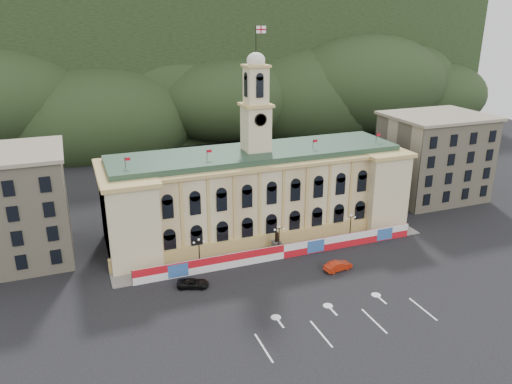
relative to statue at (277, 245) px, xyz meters
name	(u,v)px	position (x,y,z in m)	size (l,w,h in m)	color
ground	(326,304)	(0.00, -18.00, -1.19)	(260.00, 260.00, 0.00)	black
lane_markings	(344,323)	(0.00, -23.00, -1.18)	(26.00, 10.00, 0.02)	white
hill_ridge	(158,73)	(0.03, 103.99, 18.30)	(230.00, 80.00, 64.00)	black
city_hall	(257,191)	(0.00, 9.63, 6.66)	(56.20, 17.60, 37.10)	beige
side_building_left	(1,208)	(-43.00, 12.93, 8.14)	(21.00, 17.00, 18.60)	tan
side_building_right	(434,156)	(43.00, 12.93, 8.14)	(21.00, 17.00, 18.60)	tan
hoarding_fence	(284,251)	(0.06, -2.93, 0.06)	(50.00, 0.44, 2.50)	red
pavement	(277,251)	(0.00, -0.25, -1.11)	(56.00, 5.50, 0.16)	slate
statue	(277,245)	(0.00, 0.00, 0.00)	(1.40, 1.40, 3.72)	#595651
lamp_left	(199,250)	(-14.00, -1.00, 1.89)	(1.96, 0.44, 5.15)	black
lamp_center	(279,237)	(0.00, -1.00, 1.89)	(1.96, 0.44, 5.15)	black
lamp_right	(350,225)	(14.00, -1.00, 1.89)	(1.96, 0.44, 5.15)	black
red_sedan	(338,266)	(6.49, -9.90, -0.40)	(4.98, 2.35, 1.58)	#AA220C
black_suv	(193,283)	(-16.57, -6.72, -0.52)	(5.24, 3.70, 1.33)	black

